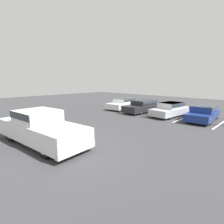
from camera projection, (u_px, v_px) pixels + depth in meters
ground_plane at (61, 148)px, 8.49m from camera, size 60.00×60.00×0.00m
stall_stripe_a at (115, 108)px, 21.13m from camera, size 0.12×4.72×0.01m
stall_stripe_b at (134, 110)px, 19.21m from camera, size 0.12×4.72×0.01m
stall_stripe_c at (156, 114)px, 17.28m from camera, size 0.12×4.72×0.01m
stall_stripe_d at (185, 118)px, 15.36m from camera, size 0.12×4.72×0.01m
stall_stripe_e at (221, 123)px, 13.44m from camera, size 0.12×4.72×0.01m
pickup_truck at (41, 128)px, 8.99m from camera, size 5.88×2.55×1.74m
parked_sedan_a at (124, 103)px, 20.23m from camera, size 2.29×4.68×1.19m
parked_sedan_b at (144, 106)px, 18.16m from camera, size 2.17×4.91×1.24m
parked_sedan_c at (171, 109)px, 16.07m from camera, size 2.12×4.46×1.26m
parked_sedan_d at (203, 112)px, 14.34m from camera, size 2.10×4.65×1.24m
traffic_cone at (37, 119)px, 13.50m from camera, size 0.40×0.40×0.68m
wheel_stop_curb at (169, 109)px, 19.54m from camera, size 1.81×0.20×0.14m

